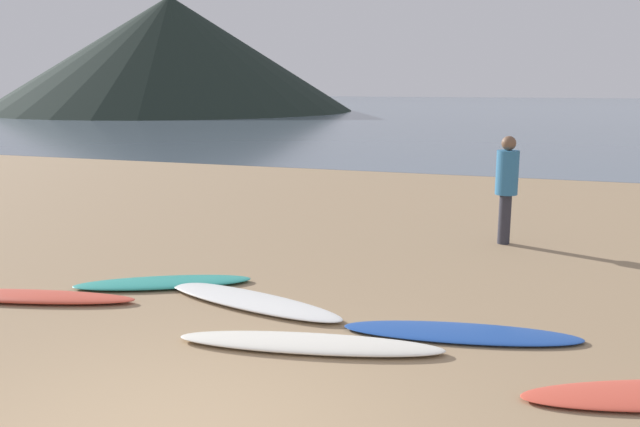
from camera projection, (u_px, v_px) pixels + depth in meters
name	position (u px, v px, depth m)	size (l,w,h in m)	color
ground_plane	(420.00, 210.00, 13.77)	(120.00, 120.00, 0.20)	#997C5B
ocean_water	(520.00, 109.00, 64.70)	(140.00, 100.00, 0.01)	slate
headland_hill	(172.00, 54.00, 59.12)	(32.74, 32.74, 10.13)	black
surfboard_1	(27.00, 296.00, 7.77)	(2.68, 0.45, 0.10)	#D84C38
surfboard_2	(163.00, 283.00, 8.33)	(2.23, 0.54, 0.08)	teal
surfboard_3	(251.00, 301.00, 7.62)	(2.49, 0.57, 0.09)	white
surfboard_4	(310.00, 343.00, 6.38)	(2.63, 0.51, 0.09)	silver
surfboard_5	(461.00, 333.00, 6.68)	(2.42, 0.58, 0.06)	#1E479E
person_1	(507.00, 181.00, 10.32)	(0.35, 0.35, 1.73)	#2D2D38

